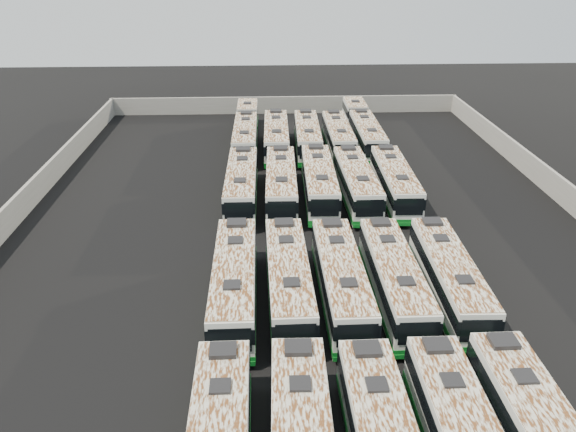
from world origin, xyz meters
The scene contains 17 objects.
ground centered at (0.00, 0.00, 0.00)m, with size 140.00×140.00×0.00m, color black.
perimeter_wall centered at (0.00, 0.00, 1.10)m, with size 45.20×73.20×2.20m.
bus_midfront_far_left centered at (-4.66, -7.71, 1.71)m, with size 2.57×11.85×3.34m.
bus_midfront_left centered at (-1.45, -7.53, 1.66)m, with size 2.67×11.60×3.25m.
bus_midfront_center centered at (1.71, -7.68, 1.66)m, with size 2.58×11.56×3.25m.
bus_midfront_right centered at (4.93, -7.66, 1.65)m, with size 2.45×11.47×3.23m.
bus_midfront_far_right centered at (8.31, -7.62, 1.64)m, with size 2.68×11.42×3.20m.
bus_midback_far_left centered at (-4.73, 7.57, 1.69)m, with size 2.55×11.73×3.30m.
bus_midback_left centered at (-1.41, 7.59, 1.70)m, with size 2.74×11.83×3.32m.
bus_midback_center centered at (1.84, 7.84, 1.71)m, with size 2.76×11.89×3.34m.
bus_midback_right centered at (4.99, 7.58, 1.68)m, with size 2.66×11.69×3.28m.
bus_midback_far_right centered at (8.29, 7.70, 1.67)m, with size 2.72×11.62×3.26m.
bus_back_far_left centered at (-4.75, 23.64, 1.63)m, with size 2.48×17.62×3.19m.
bus_back_left centered at (-1.50, 20.57, 1.70)m, with size 2.68×11.82×3.32m.
bus_back_center centered at (1.80, 20.66, 1.67)m, with size 2.75×11.66×3.27m.
bus_back_right centered at (5.07, 20.72, 1.62)m, with size 2.41×11.28×3.18m.
bus_back_far_right centered at (8.21, 23.86, 1.64)m, with size 2.61×17.77×3.22m.
Camera 1 is at (-2.71, -36.22, 19.65)m, focal length 35.00 mm.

